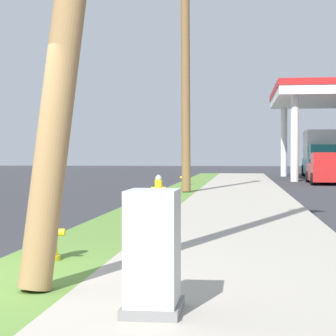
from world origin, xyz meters
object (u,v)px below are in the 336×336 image
Objects in this scene: fire_hydrant_nearest at (48,234)px; fire_hydrant_second at (158,189)px; utility_pole_midground at (185,67)px; fire_hydrant_third at (185,178)px; car_red_by_near_pump at (328,170)px; utility_cabinet at (153,256)px; truck_teal_at_forecourt at (321,155)px.

fire_hydrant_nearest and fire_hydrant_second have the same top height.
utility_pole_midground is at bearing 88.67° from fire_hydrant_nearest.
fire_hydrant_third is 0.16× the size of car_red_by_near_pump.
fire_hydrant_nearest is at bearing -89.91° from fire_hydrant_second.
fire_hydrant_nearest is 25.34m from car_red_by_near_pump.
car_red_by_near_pump reaches higher than fire_hydrant_third.
fire_hydrant_second is at bearing -94.49° from utility_pole_midground.
fire_hydrant_nearest and fire_hydrant_third have the same top height.
fire_hydrant_third is at bearing 94.54° from utility_cabinet.
car_red_by_near_pump is at bearing 56.29° from utility_pole_midground.
fire_hydrant_second is 0.12× the size of truck_teal_at_forecourt.
utility_cabinet is at bearing -85.46° from fire_hydrant_third.
truck_teal_at_forecourt reaches higher than fire_hydrant_third.
utility_cabinet is 0.16× the size of truck_teal_at_forecourt.
car_red_by_near_pump is 0.71× the size of truck_teal_at_forecourt.
fire_hydrant_third is 8.37m from car_red_by_near_pump.
truck_teal_at_forecourt is (5.94, 37.16, 0.90)m from utility_cabinet.
utility_cabinet reaches higher than fire_hydrant_third.
utility_pole_midground reaches higher than fire_hydrant_second.
fire_hydrant_second is at bearing -89.54° from fire_hydrant_third.
fire_hydrant_nearest is at bearing 124.69° from utility_cabinet.
fire_hydrant_third is 17.11m from truck_teal_at_forecourt.
utility_cabinet is (1.74, -21.91, 0.14)m from fire_hydrant_third.
utility_cabinet is 27.30m from car_red_by_near_pump.
truck_teal_at_forecourt is (7.68, 15.25, 1.04)m from fire_hydrant_third.
utility_cabinet is at bearing -100.60° from car_red_by_near_pump.
utility_pole_midground is 12.05m from car_red_by_near_pump.
utility_cabinet is at bearing -55.31° from fire_hydrant_nearest.
fire_hydrant_nearest is 1.00× the size of fire_hydrant_second.
car_red_by_near_pump is 10.40m from truck_teal_at_forecourt.
truck_teal_at_forecourt is (7.24, 19.81, -3.14)m from utility_pole_midground.
car_red_by_near_pump is at bearing 79.40° from utility_cabinet.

